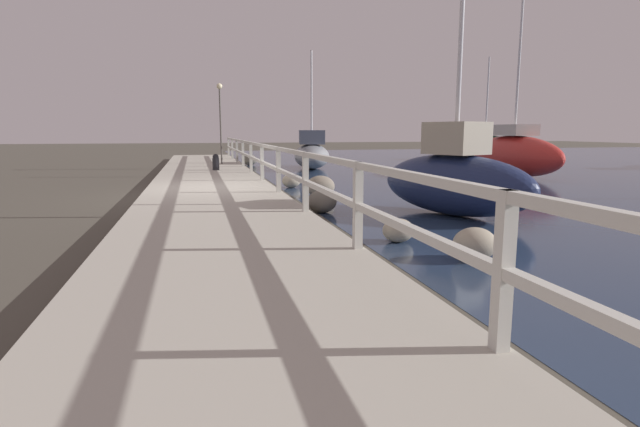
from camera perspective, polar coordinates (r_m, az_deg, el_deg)
ground_plane at (r=13.12m, az=-12.27°, el=1.93°), size 120.00×120.00×0.00m
dock_walkway at (r=13.10m, az=-12.29°, el=2.46°), size 3.21×36.00×0.24m
railing at (r=13.16m, az=-5.82°, el=6.32°), size 0.10×32.50×1.05m
boulder_downstream at (r=14.78m, az=-3.30°, el=3.75°), size 0.55×0.49×0.41m
boulder_upstream at (r=12.62m, az=0.04°, el=3.12°), size 0.73×0.66×0.55m
boulder_far_strip at (r=7.59m, az=8.93°, el=-1.92°), size 0.48×0.43×0.36m
boulder_near_dock at (r=6.76m, az=17.26°, el=-3.33°), size 0.57×0.51×0.43m
boulder_water_edge at (r=24.76m, az=-8.03°, el=6.07°), size 0.69×0.62×0.52m
boulder_mid_strip at (r=10.20m, az=0.21°, el=1.37°), size 0.62×0.55×0.46m
mooring_bollard at (r=18.76m, az=-11.82°, el=5.78°), size 0.25×0.25×0.59m
dock_lamp at (r=22.29m, az=-11.35°, el=11.81°), size 0.24×0.24×3.43m
sailboat_red at (r=20.03m, az=21.22°, el=6.36°), size 1.77×5.84×7.27m
sailboat_navy at (r=10.20m, az=15.13°, el=3.75°), size 2.55×3.75×5.22m
sailboat_green at (r=31.08m, az=18.31°, el=7.38°), size 2.89×4.90×5.85m
sailboat_gray at (r=22.40m, az=-0.97°, el=6.88°), size 2.29×4.63×5.09m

